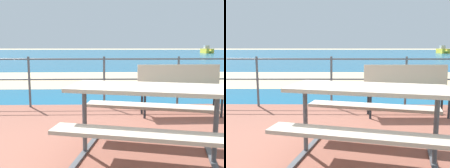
% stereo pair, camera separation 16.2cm
% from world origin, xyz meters
% --- Properties ---
extents(ground_plane, '(240.00, 240.00, 0.00)m').
position_xyz_m(ground_plane, '(0.00, 0.00, 0.00)').
color(ground_plane, tan).
extents(patio_paving, '(6.40, 5.20, 0.06)m').
position_xyz_m(patio_paving, '(0.00, 0.00, 0.03)').
color(patio_paving, brown).
rests_on(patio_paving, ground).
extents(sea_water, '(90.00, 90.00, 0.01)m').
position_xyz_m(sea_water, '(0.00, 40.00, 0.01)').
color(sea_water, '#145B84').
rests_on(sea_water, ground).
extents(beach_strip, '(54.03, 5.15, 0.01)m').
position_xyz_m(beach_strip, '(0.00, 7.25, 0.01)').
color(beach_strip, tan).
rests_on(beach_strip, ground).
extents(picnic_table, '(1.88, 1.66, 0.79)m').
position_xyz_m(picnic_table, '(0.46, 0.02, 0.65)').
color(picnic_table, tan).
rests_on(picnic_table, patio_paving).
extents(park_bench, '(1.48, 0.44, 0.88)m').
position_xyz_m(park_bench, '(1.33, 1.80, 0.60)').
color(park_bench, '#BCAD93').
rests_on(park_bench, patio_paving).
extents(railing_fence, '(5.94, 0.04, 1.00)m').
position_xyz_m(railing_fence, '(0.00, 2.44, 0.70)').
color(railing_fence, '#4C5156').
rests_on(railing_fence, patio_paving).
extents(boat_near, '(1.63, 4.56, 1.35)m').
position_xyz_m(boat_near, '(17.78, 42.22, 0.47)').
color(boat_near, yellow).
rests_on(boat_near, sea_water).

